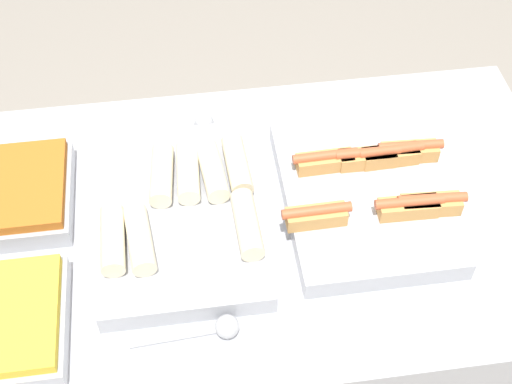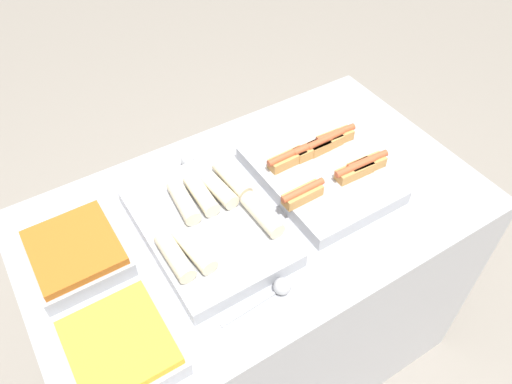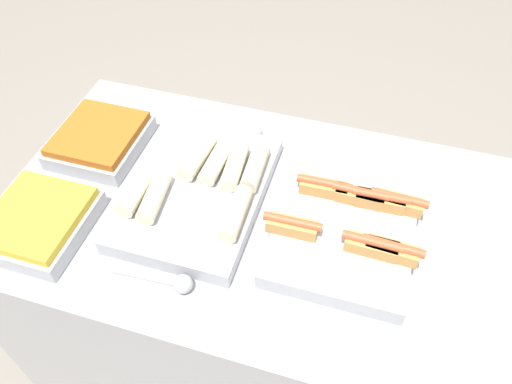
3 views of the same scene
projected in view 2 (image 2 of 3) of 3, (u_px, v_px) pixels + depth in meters
The scene contains 8 objects.
ground_plane at pixel (257, 347), 2.23m from camera, with size 12.00×12.00×0.00m, color gray.
counter at pixel (257, 290), 1.89m from camera, with size 1.44×0.85×0.93m.
tray_hotdogs at pixel (321, 172), 1.62m from camera, with size 0.40×0.47×0.10m.
tray_wraps at pixel (208, 223), 1.47m from camera, with size 0.35×0.51×0.10m.
tray_side_front at pixel (120, 347), 1.20m from camera, with size 0.25×0.27×0.07m.
tray_side_back at pixel (76, 253), 1.40m from camera, with size 0.25×0.27×0.07m.
serving_spoon_near at pixel (278, 289), 1.33m from camera, with size 0.22×0.05×0.05m.
serving_spoon_far at pixel (184, 164), 1.67m from camera, with size 0.23×0.05×0.05m.
Camera 2 is at (-0.55, -0.87, 2.10)m, focal length 35.00 mm.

